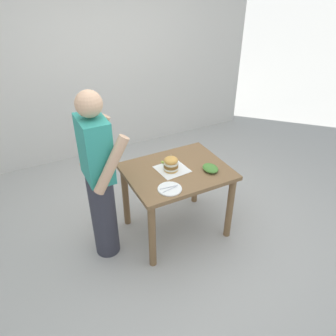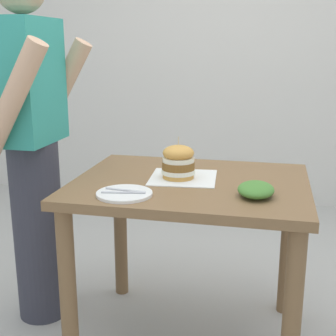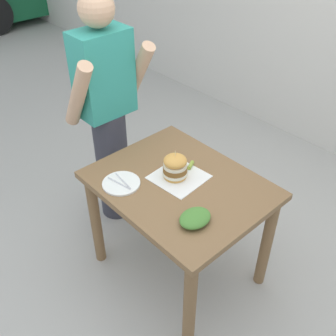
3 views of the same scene
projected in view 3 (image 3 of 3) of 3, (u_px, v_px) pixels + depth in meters
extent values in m
plane|color=#ADAAA3|center=(178.00, 268.00, 2.74)|extent=(80.00, 80.00, 0.00)
cube|color=brown|center=(180.00, 185.00, 2.29)|extent=(0.80, 1.00, 0.04)
cylinder|color=brown|center=(190.00, 308.00, 2.08)|extent=(0.07, 0.07, 0.73)
cylinder|color=brown|center=(267.00, 243.00, 2.44)|extent=(0.07, 0.07, 0.73)
cylinder|color=brown|center=(96.00, 221.00, 2.60)|extent=(0.07, 0.07, 0.73)
cylinder|color=brown|center=(171.00, 178.00, 2.96)|extent=(0.07, 0.07, 0.73)
cube|color=white|center=(179.00, 177.00, 2.31)|extent=(0.31, 0.31, 0.00)
cylinder|color=gold|center=(175.00, 175.00, 2.31)|extent=(0.14, 0.14, 0.02)
cylinder|color=silver|center=(175.00, 172.00, 2.30)|extent=(0.15, 0.15, 0.02)
cylinder|color=brown|center=(175.00, 169.00, 2.28)|extent=(0.14, 0.14, 0.03)
cylinder|color=silver|center=(175.00, 165.00, 2.26)|extent=(0.14, 0.14, 0.02)
ellipsoid|color=gold|center=(175.00, 161.00, 2.25)|extent=(0.14, 0.14, 0.07)
cylinder|color=#D1B77F|center=(175.00, 155.00, 2.22)|extent=(0.00, 0.00, 0.05)
cylinder|color=#8EA83D|center=(191.00, 165.00, 2.38)|extent=(0.07, 0.05, 0.02)
cylinder|color=white|center=(121.00, 183.00, 2.26)|extent=(0.22, 0.22, 0.01)
cylinder|color=silver|center=(119.00, 183.00, 2.24)|extent=(0.04, 0.17, 0.01)
cylinder|color=silver|center=(123.00, 181.00, 2.26)|extent=(0.03, 0.17, 0.01)
ellipsoid|color=#477F33|center=(195.00, 218.00, 2.00)|extent=(0.18, 0.14, 0.06)
cylinder|color=#33333D|center=(113.00, 165.00, 2.95)|extent=(0.24, 0.24, 0.90)
cube|color=teal|center=(103.00, 74.00, 2.50)|extent=(0.36, 0.22, 0.56)
sphere|color=tan|center=(96.00, 9.00, 2.26)|extent=(0.22, 0.22, 0.22)
cylinder|color=tan|center=(78.00, 95.00, 2.38)|extent=(0.09, 0.34, 0.50)
cylinder|color=tan|center=(138.00, 74.00, 2.62)|extent=(0.09, 0.34, 0.50)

